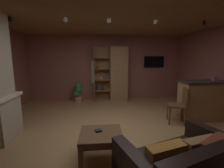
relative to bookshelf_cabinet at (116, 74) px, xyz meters
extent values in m
cube|color=#A37A4C|center=(-0.38, -2.83, -1.03)|extent=(6.03, 6.14, 0.02)
cube|color=#8E544C|center=(-0.38, 0.27, 0.23)|extent=(6.15, 0.06, 2.51)
cube|color=brown|center=(-0.38, -2.83, 1.49)|extent=(6.03, 6.14, 0.02)
cube|color=white|center=(-0.60, 0.24, 0.08)|extent=(0.75, 0.01, 0.88)
cube|color=#997047|center=(0.09, -0.01, 0.01)|extent=(0.67, 0.38, 2.07)
cube|color=#997047|center=(-0.55, 0.17, 0.01)|extent=(0.62, 0.02, 2.07)
cube|color=#997047|center=(-0.85, -0.01, 0.01)|extent=(0.02, 0.38, 2.07)
sphere|color=black|center=(-0.08, -0.21, 0.11)|extent=(0.04, 0.04, 0.04)
cube|color=#997047|center=(-0.55, -0.01, -1.01)|extent=(0.62, 0.38, 0.02)
cube|color=#997047|center=(-0.55, -0.01, -0.61)|extent=(0.62, 0.38, 0.02)
cube|color=#997047|center=(-0.55, -0.01, -0.20)|extent=(0.62, 0.38, 0.02)
cube|color=#997047|center=(-0.55, -0.01, 0.22)|extent=(0.62, 0.38, 0.02)
cube|color=#997047|center=(-0.55, -0.01, 0.63)|extent=(0.62, 0.38, 0.02)
cube|color=#2D4C8C|center=(-0.42, -0.06, -0.10)|extent=(0.05, 0.23, 0.17)
cube|color=brown|center=(-0.68, -0.06, 0.33)|extent=(0.05, 0.23, 0.20)
cube|color=black|center=(-0.77, -0.06, -0.49)|extent=(0.04, 0.23, 0.22)
cube|color=black|center=(-0.54, -0.06, -0.49)|extent=(0.04, 0.23, 0.21)
sphere|color=beige|center=(-0.58, -0.01, -0.15)|extent=(0.10, 0.10, 0.10)
cube|color=#997047|center=(2.19, -2.14, -0.52)|extent=(1.35, 0.53, 1.01)
cube|color=#2D2826|center=(2.19, -2.14, 0.00)|extent=(1.41, 0.59, 0.04)
cube|color=#995972|center=(2.36, -2.17, 0.08)|extent=(0.14, 0.14, 0.11)
cube|color=black|center=(0.43, -4.73, -0.39)|extent=(1.40, 0.61, 0.42)
cube|color=black|center=(0.90, -4.15, -0.69)|extent=(0.45, 0.92, 0.67)
cube|color=olive|center=(0.45, -4.48, -0.45)|extent=(0.46, 0.25, 0.40)
cube|color=brown|center=(0.57, -4.52, -0.46)|extent=(0.47, 0.36, 0.44)
cube|color=#C67F33|center=(0.02, -4.52, -0.48)|extent=(0.49, 0.28, 0.42)
cube|color=brown|center=(-0.66, -3.62, -0.59)|extent=(0.68, 0.62, 0.05)
cube|color=brown|center=(-0.66, -3.62, -0.66)|extent=(0.61, 0.56, 0.08)
cube|color=brown|center=(-0.96, -3.89, -0.82)|extent=(0.07, 0.07, 0.41)
cube|color=brown|center=(-0.36, -3.89, -0.82)|extent=(0.07, 0.07, 0.41)
cube|color=brown|center=(-0.96, -3.35, -0.82)|extent=(0.07, 0.07, 0.41)
cube|color=brown|center=(-0.36, -3.35, -0.82)|extent=(0.07, 0.07, 0.41)
cube|color=black|center=(-0.70, -3.57, -0.55)|extent=(0.12, 0.11, 0.03)
cube|color=brown|center=(1.27, -2.32, -0.56)|extent=(0.52, 0.52, 0.04)
cube|color=brown|center=(1.46, -2.37, -0.32)|extent=(0.15, 0.40, 0.44)
cylinder|color=brown|center=(1.15, -2.10, -0.79)|extent=(0.04, 0.04, 0.46)
cylinder|color=brown|center=(1.05, -2.45, -0.79)|extent=(0.04, 0.04, 0.46)
cylinder|color=brown|center=(1.50, -2.20, -0.79)|extent=(0.04, 0.04, 0.46)
cylinder|color=brown|center=(1.40, -2.54, -0.79)|extent=(0.04, 0.04, 0.46)
cylinder|color=#B77051|center=(-1.49, -0.12, -0.92)|extent=(0.30, 0.30, 0.20)
sphere|color=#2D6B33|center=(-1.53, -0.15, -0.71)|extent=(0.27, 0.27, 0.27)
sphere|color=#2D6B33|center=(-1.45, -0.14, -0.57)|extent=(0.25, 0.25, 0.25)
sphere|color=#2D6B33|center=(-1.46, -0.09, -0.41)|extent=(0.30, 0.30, 0.30)
cube|color=black|center=(1.55, 0.21, 0.47)|extent=(0.81, 0.05, 0.46)
cube|color=black|center=(1.55, 0.19, 0.47)|extent=(0.77, 0.01, 0.42)
cylinder|color=black|center=(-2.49, -2.43, 1.41)|extent=(0.07, 0.07, 0.09)
cylinder|color=black|center=(-1.37, -2.44, 1.41)|extent=(0.07, 0.07, 0.09)
cylinder|color=black|center=(-0.45, -2.44, 1.41)|extent=(0.07, 0.07, 0.09)
cylinder|color=black|center=(0.60, -2.40, 1.41)|extent=(0.07, 0.07, 0.09)
cylinder|color=black|center=(1.72, -2.44, 1.41)|extent=(0.07, 0.07, 0.09)
camera|label=1|loc=(-0.68, -5.96, 0.62)|focal=24.87mm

